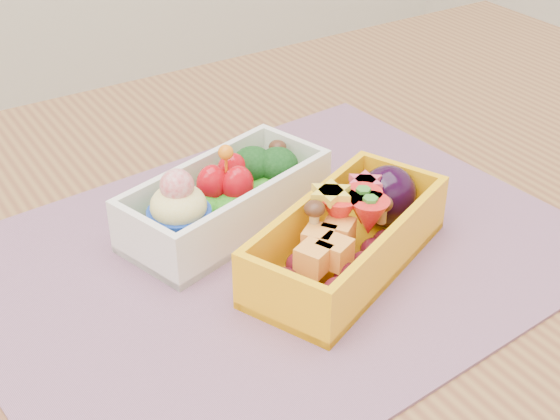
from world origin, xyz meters
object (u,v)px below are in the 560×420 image
bento_white (225,199)px  bento_yellow (350,234)px  table (315,320)px  placemat (276,254)px

bento_white → bento_yellow: bento_white is taller
table → bento_yellow: (-0.01, -0.05, 0.13)m
table → bento_white: (-0.06, 0.05, 0.13)m
table → bento_white: bearing=140.5°
table → bento_white: size_ratio=5.90×
table → bento_yellow: 0.14m
table → bento_white: 0.15m
table → bento_yellow: size_ratio=5.73×
placemat → bento_white: size_ratio=2.41×
table → placemat: 0.11m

